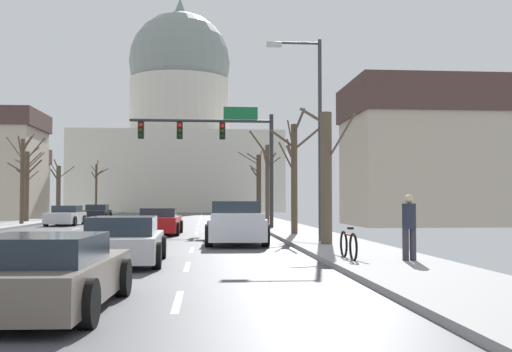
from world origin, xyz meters
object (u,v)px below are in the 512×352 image
sedan_near_02 (124,241)px  sedan_near_03 (46,274)px  pedestrian_00 (409,224)px  sedan_oncoming_00 (66,216)px  signal_gantry (220,140)px  street_lamp_right (313,121)px  bicycle_parked (348,245)px  sedan_oncoming_01 (97,213)px  pickup_truck_near_01 (236,224)px  sedan_near_00 (160,222)px

sedan_near_02 → sedan_near_03: 6.73m
pedestrian_00 → sedan_oncoming_00: bearing=118.4°
signal_gantry → street_lamp_right: street_lamp_right is taller
street_lamp_right → pedestrian_00: 8.39m
signal_gantry → bicycle_parked: signal_gantry is taller
sedan_near_03 → pedestrian_00: (7.39, 5.57, 0.50)m
sedan_near_03 → sedan_oncoming_00: (-6.82, 31.86, 0.06)m
sedan_oncoming_01 → pedestrian_00: pedestrian_00 is taller
sedan_oncoming_00 → pedestrian_00: bearing=-61.6°
sedan_near_03 → pedestrian_00: size_ratio=2.61×
sedan_near_02 → bicycle_parked: sedan_near_02 is taller
sedan_oncoming_00 → sedan_oncoming_01: bearing=89.4°
signal_gantry → pedestrian_00: 19.60m
sedan_oncoming_01 → sedan_oncoming_00: bearing=-90.6°
street_lamp_right → sedan_near_03: street_lamp_right is taller
sedan_near_03 → sedan_oncoming_00: 32.58m
pickup_truck_near_01 → sedan_near_02: size_ratio=1.32×
sedan_near_00 → sedan_near_02: bearing=-89.6°
signal_gantry → bicycle_parked: 18.88m
street_lamp_right → pickup_truck_near_01: 4.89m
sedan_near_02 → sedan_near_00: bearing=90.4°
street_lamp_right → sedan_near_00: 10.36m
sedan_near_00 → sedan_oncoming_00: 13.41m
street_lamp_right → sedan_near_03: (-6.33, -13.11, -4.05)m
street_lamp_right → pickup_truck_near_01: (-2.82, 0.99, -3.88)m
signal_gantry → sedan_near_03: size_ratio=1.85×
signal_gantry → sedan_near_03: bearing=-97.4°
sedan_oncoming_00 → sedan_oncoming_01: size_ratio=0.93×
signal_gantry → bicycle_parked: bearing=-81.1°
pickup_truck_near_01 → pedestrian_00: pedestrian_00 is taller
street_lamp_right → bicycle_parked: street_lamp_right is taller
street_lamp_right → bicycle_parked: (-0.33, -6.92, -4.11)m
sedan_oncoming_01 → pickup_truck_near_01: bearing=-70.4°
pickup_truck_near_01 → pedestrian_00: bearing=-65.5°
signal_gantry → sedan_oncoming_00: 13.25m
signal_gantry → street_lamp_right: bearing=-74.2°
street_lamp_right → pedestrian_00: size_ratio=4.60×
sedan_oncoming_00 → sedan_near_03: bearing=-77.9°
sedan_near_00 → pickup_truck_near_01: size_ratio=0.79×
sedan_near_00 → pedestrian_00: bearing=-64.0°
signal_gantry → sedan_oncoming_00: bearing=142.9°
street_lamp_right → sedan_near_03: 15.11m
pedestrian_00 → bicycle_parked: (-1.39, 0.61, -0.56)m
sedan_near_02 → sedan_oncoming_01: sedan_oncoming_01 is taller
sedan_oncoming_00 → bicycle_parked: sedan_oncoming_00 is taller
street_lamp_right → sedan_near_00: bearing=130.2°
signal_gantry → sedan_near_00: bearing=-127.6°
sedan_near_00 → pedestrian_00: size_ratio=2.74×
signal_gantry → sedan_near_03: 24.91m
street_lamp_right → sedan_near_03: bearing=-115.8°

